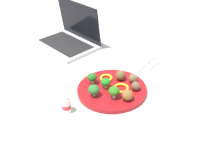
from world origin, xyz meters
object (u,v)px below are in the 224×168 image
broccoli_floret_near_rim (106,82)px  pepper_ring_back_right (121,88)px  broccoli_floret_front_right (114,91)px  pepper_ring_far_rim (106,78)px  meatball_far_rim (120,75)px  knife (146,64)px  laptop (70,38)px  meatball_back_right (133,78)px  broccoli_floret_center (92,77)px  yogurt_bottle (66,105)px  fork (153,66)px  meatball_near_rim (136,86)px  napkin (150,65)px  broccoli_floret_far_rim (94,90)px  meatball_front_left (127,95)px  plate (112,90)px

broccoli_floret_near_rim → pepper_ring_back_right: (-0.03, 0.05, -0.02)m
broccoli_floret_front_right → pepper_ring_far_rim: broccoli_floret_front_right is taller
meatball_far_rim → pepper_ring_back_right: 0.07m
knife → laptop: bearing=-79.0°
knife → meatball_back_right: bearing=16.1°
broccoli_floret_center → yogurt_bottle: 0.18m
yogurt_bottle → meatball_back_right: bearing=163.5°
meatball_far_rim → pepper_ring_back_right: bearing=41.3°
pepper_ring_back_right → fork: pepper_ring_back_right is taller
meatball_back_right → broccoli_floret_center: bearing=-46.6°
knife → laptop: 0.44m
meatball_near_rim → napkin: bearing=-161.8°
broccoli_floret_front_right → knife: (-0.30, -0.06, -0.04)m
napkin → fork: 0.02m
broccoli_floret_far_rim → napkin: 0.35m
broccoli_floret_center → meatball_front_left: bearing=92.7°
meatball_near_rim → yogurt_bottle: bearing=-26.2°
meatball_front_left → meatball_near_rim: size_ratio=1.19×
plate → pepper_ring_back_right: 0.04m
pepper_ring_back_right → broccoli_floret_far_rim: bearing=-28.0°
meatball_front_left → yogurt_bottle: bearing=-37.1°
plate → pepper_ring_far_rim: (-0.03, -0.06, 0.01)m
napkin → broccoli_floret_near_rim: bearing=-5.6°
broccoli_floret_far_rim → pepper_ring_far_rim: (-0.12, -0.04, -0.02)m
broccoli_floret_front_right → meatball_front_left: size_ratio=1.13×
napkin → yogurt_bottle: yogurt_bottle is taller
napkin → yogurt_bottle: bearing=-6.5°
meatball_far_rim → meatball_back_right: bearing=109.6°
broccoli_floret_far_rim → meatball_near_rim: bearing=143.6°
broccoli_floret_near_rim → napkin: (-0.28, 0.03, -0.04)m
meatball_far_rim → pepper_ring_far_rim: meatball_far_rim is taller
fork → broccoli_floret_front_right: bearing=3.8°
laptop → meatball_back_right: bearing=79.7°
knife → laptop: (0.08, -0.43, 0.03)m
pepper_ring_back_right → meatball_far_rim: bearing=-138.7°
meatball_near_rim → broccoli_floret_front_right: bearing=-18.8°
knife → plate: bearing=2.3°
broccoli_floret_far_rim → pepper_ring_back_right: size_ratio=0.74×
meatball_far_rim → meatball_near_rim: bearing=79.5°
broccoli_floret_near_rim → broccoli_floret_center: 0.06m
knife → broccoli_floret_center: bearing=-14.1°
meatball_far_rim → yogurt_bottle: (0.27, -0.03, -0.01)m
broccoli_floret_center → fork: bearing=159.6°
meatball_near_rim → knife: bearing=-156.9°
yogurt_bottle → broccoli_floret_far_rim: bearing=168.1°
plate → broccoli_floret_center: broccoli_floret_center is taller
broccoli_floret_near_rim → laptop: laptop is taller
plate → broccoli_floret_near_rim: bearing=-54.6°
plate → yogurt_bottle: yogurt_bottle is taller
broccoli_floret_center → yogurt_bottle: yogurt_bottle is taller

